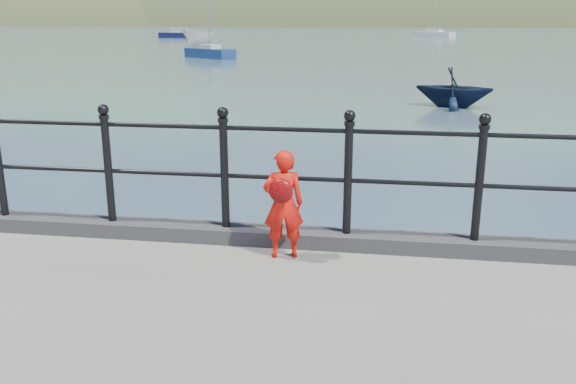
% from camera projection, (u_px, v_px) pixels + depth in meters
% --- Properties ---
extents(ground, '(600.00, 600.00, 0.00)m').
position_uv_depth(ground, '(288.00, 327.00, 6.46)').
color(ground, '#2D4251').
rests_on(ground, ground).
extents(kerb, '(60.00, 0.30, 0.15)m').
position_uv_depth(kerb, '(285.00, 237.00, 6.01)').
color(kerb, '#28282B').
rests_on(kerb, quay).
extents(railing, '(18.11, 0.11, 1.20)m').
position_uv_depth(railing, '(285.00, 163.00, 5.80)').
color(railing, black).
rests_on(railing, kerb).
extents(far_shore, '(830.00, 200.00, 156.00)m').
position_uv_depth(far_shore, '(482.00, 83.00, 234.17)').
color(far_shore, '#333A21').
rests_on(far_shore, ground).
extents(child, '(0.42, 0.35, 1.02)m').
position_uv_depth(child, '(283.00, 203.00, 5.57)').
color(child, red).
rests_on(child, quay).
extents(launch_white, '(3.13, 5.05, 1.83)m').
position_uv_depth(launch_white, '(199.00, 38.00, 60.15)').
color(launch_white, silver).
rests_on(launch_white, ground).
extents(launch_navy, '(3.08, 2.81, 1.39)m').
position_uv_depth(launch_navy, '(454.00, 87.00, 21.46)').
color(launch_navy, black).
rests_on(launch_navy, ground).
extents(sailboat_deep, '(5.92, 5.13, 8.98)m').
position_uv_depth(sailboat_deep, '(434.00, 34.00, 88.17)').
color(sailboat_deep, beige).
rests_on(sailboat_deep, ground).
extents(sailboat_port, '(4.44, 3.75, 6.67)m').
position_uv_depth(sailboat_port, '(210.00, 53.00, 45.52)').
color(sailboat_port, navy).
rests_on(sailboat_port, ground).
extents(sailboat_left, '(5.54, 2.45, 7.71)m').
position_uv_depth(sailboat_left, '(179.00, 35.00, 84.03)').
color(sailboat_left, black).
rests_on(sailboat_left, ground).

